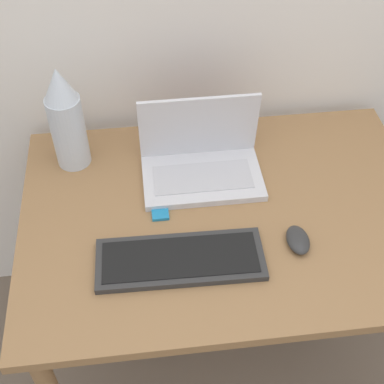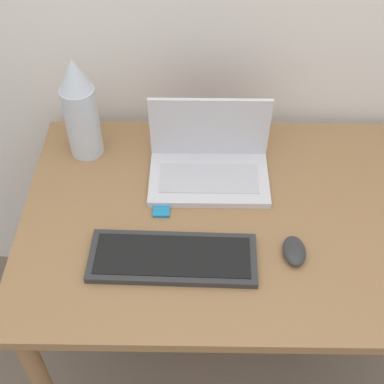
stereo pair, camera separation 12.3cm
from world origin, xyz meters
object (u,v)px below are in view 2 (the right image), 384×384
vase (80,109)px  laptop (209,161)px  keyboard (173,258)px  mouse (294,251)px  mp3_player (161,209)px

vase → laptop: bearing=-14.4°
keyboard → mouse: bearing=4.1°
mouse → keyboard: bearing=-175.9°
keyboard → vase: size_ratio=1.32×
vase → mp3_player: bearing=-45.4°
keyboard → vase: (-0.27, 0.40, 0.14)m
mouse → mp3_player: bearing=157.1°
vase → mouse: bearing=-33.6°
laptop → vase: bearing=165.6°
laptop → keyboard: bearing=-106.5°
keyboard → mp3_player: 0.17m
keyboard → mp3_player: size_ratio=7.86×
laptop → keyboard: laptop is taller
laptop → keyboard: (-0.09, -0.31, -0.04)m
vase → mp3_player: 0.36m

